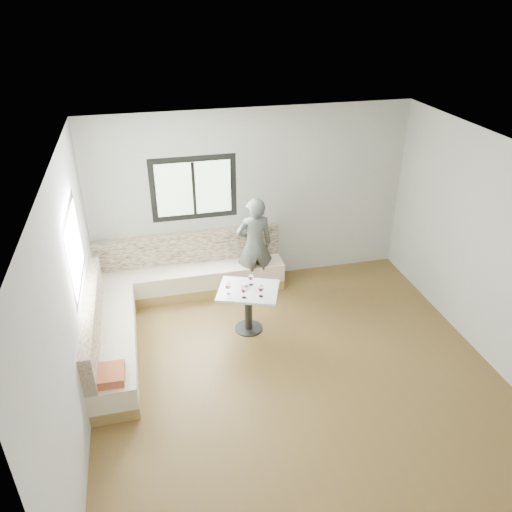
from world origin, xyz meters
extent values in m
cube|color=brown|center=(0.00, 0.00, 0.00)|extent=(5.00, 5.00, 0.01)
cube|color=white|center=(0.00, 0.00, 2.80)|extent=(5.00, 5.00, 0.01)
cube|color=#B7B7B2|center=(0.00, 2.50, 1.40)|extent=(5.00, 0.01, 2.80)
cube|color=#B7B7B2|center=(0.00, -2.50, 1.40)|extent=(5.00, 0.01, 2.80)
cube|color=#B7B7B2|center=(-2.50, 0.00, 1.40)|extent=(0.01, 5.00, 2.80)
cube|color=#B7B7B2|center=(2.50, 0.00, 1.40)|extent=(0.01, 5.00, 2.80)
cube|color=black|center=(-0.90, 2.49, 1.65)|extent=(1.30, 0.02, 1.00)
cube|color=black|center=(-2.49, 0.90, 1.65)|extent=(0.02, 1.30, 1.00)
cube|color=#9B7F4C|center=(-1.05, 2.23, 0.08)|extent=(2.90, 0.55, 0.16)
cube|color=beige|center=(-1.05, 2.23, 0.30)|extent=(2.90, 0.55, 0.29)
cube|color=beige|center=(-1.05, 2.43, 0.70)|extent=(2.90, 0.14, 0.50)
cube|color=#9B7F4C|center=(-2.23, 0.82, 0.08)|extent=(0.55, 2.25, 0.16)
cube|color=beige|center=(-2.23, 0.82, 0.30)|extent=(0.55, 2.25, 0.29)
cube|color=beige|center=(-2.43, 0.82, 0.70)|extent=(0.14, 2.25, 0.50)
cube|color=#AE7343|center=(-2.25, -0.06, 0.50)|extent=(0.37, 0.37, 0.11)
cylinder|color=black|center=(-0.39, 1.07, 0.01)|extent=(0.40, 0.40, 0.02)
cylinder|color=black|center=(-0.39, 1.07, 0.31)|extent=(0.11, 0.11, 0.63)
cube|color=silver|center=(-0.39, 1.07, 0.65)|extent=(0.98, 0.87, 0.04)
imported|color=#484E4A|center=(-0.05, 2.11, 0.78)|extent=(0.58, 0.39, 1.56)
cylinder|color=white|center=(-0.43, 1.17, 0.69)|extent=(0.11, 0.11, 0.04)
sphere|color=black|center=(-0.41, 1.18, 0.70)|extent=(0.02, 0.02, 0.02)
sphere|color=black|center=(-0.44, 1.18, 0.70)|extent=(0.02, 0.02, 0.02)
sphere|color=black|center=(-0.42, 1.15, 0.70)|extent=(0.02, 0.02, 0.02)
cylinder|color=white|center=(-0.67, 1.03, 0.67)|extent=(0.06, 0.06, 0.01)
cylinder|color=white|center=(-0.67, 1.03, 0.71)|extent=(0.01, 0.01, 0.07)
ellipsoid|color=white|center=(-0.67, 1.03, 0.79)|extent=(0.08, 0.08, 0.09)
cylinder|color=#4D060F|center=(-0.67, 1.03, 0.77)|extent=(0.05, 0.05, 0.02)
cylinder|color=white|center=(-0.49, 0.88, 0.67)|extent=(0.06, 0.06, 0.01)
cylinder|color=white|center=(-0.49, 0.88, 0.71)|extent=(0.01, 0.01, 0.07)
ellipsoid|color=white|center=(-0.49, 0.88, 0.79)|extent=(0.08, 0.08, 0.09)
cylinder|color=#4D060F|center=(-0.49, 0.88, 0.77)|extent=(0.05, 0.05, 0.02)
cylinder|color=white|center=(-0.26, 0.86, 0.67)|extent=(0.06, 0.06, 0.01)
cylinder|color=white|center=(-0.26, 0.86, 0.71)|extent=(0.01, 0.01, 0.07)
ellipsoid|color=white|center=(-0.26, 0.86, 0.79)|extent=(0.08, 0.08, 0.09)
cylinder|color=#4D060F|center=(-0.26, 0.86, 0.77)|extent=(0.05, 0.05, 0.02)
cylinder|color=white|center=(-0.33, 1.18, 0.67)|extent=(0.06, 0.06, 0.01)
cylinder|color=white|center=(-0.33, 1.18, 0.71)|extent=(0.01, 0.01, 0.07)
ellipsoid|color=white|center=(-0.33, 1.18, 0.79)|extent=(0.08, 0.08, 0.09)
cylinder|color=#4D060F|center=(-0.33, 1.18, 0.77)|extent=(0.05, 0.05, 0.02)
camera|label=1|loc=(-1.62, -4.57, 4.36)|focal=35.00mm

